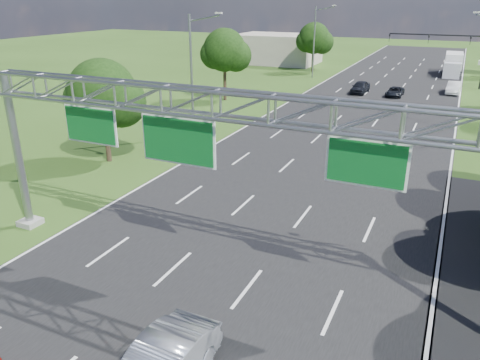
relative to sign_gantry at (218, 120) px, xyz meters
The scene contains 15 objects.
ground 19.28m from the sign_gantry, 91.05° to the left, with size 220.00×220.00×0.00m, color #294815.
road 19.28m from the sign_gantry, 91.05° to the left, with size 18.00×180.00×0.02m, color black.
road_flare 12.20m from the sign_gantry, 11.47° to the left, with size 3.00×30.00×0.02m, color black.
sign_gantry is the anchor object (origin of this frame).
traffic_signal 53.51m from the sign_gantry, 82.32° to the left, with size 12.21×0.24×7.00m.
streetlight_l_near 21.47m from the sign_gantry, 122.87° to the left, with size 2.97×0.22×10.16m.
streetlight_l_far 54.28m from the sign_gantry, 102.38° to the left, with size 2.97×0.22×10.16m.
tree_verge_la 17.56m from the sign_gantry, 144.84° to the left, with size 5.76×4.80×7.40m.
tree_verge_lb 36.85m from the sign_gantry, 116.19° to the left, with size 5.76×4.80×8.06m.
tree_verge_lc 59.56m from the sign_gantry, 102.86° to the left, with size 5.76×4.80×7.62m.
building_left 69.82m from the sign_gantry, 108.69° to the left, with size 14.00×10.00×5.00m, color #A09786.
car_queue_b 44.02m from the sign_gantry, 88.25° to the left, with size 1.81×3.92×1.09m, color black.
car_queue_c 44.32m from the sign_gantry, 93.80° to the left, with size 1.75×4.35×1.48m, color black.
car_queue_d 49.41m from the sign_gantry, 81.00° to the left, with size 1.52×4.37×1.44m, color white.
box_truck 65.01m from the sign_gantry, 83.86° to the left, with size 2.61×8.49×3.20m.
Camera 1 is at (8.41, -3.44, 11.28)m, focal length 35.00 mm.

